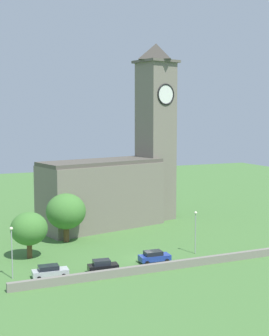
# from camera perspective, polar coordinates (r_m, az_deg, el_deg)

# --- Properties ---
(ground_plane) EXTENTS (200.00, 200.00, 0.00)m
(ground_plane) POSITION_cam_1_polar(r_m,az_deg,el_deg) (86.19, -2.95, -7.92)
(ground_plane) COLOR #477538
(church) EXTENTS (29.16, 14.19, 35.09)m
(church) POSITION_cam_1_polar(r_m,az_deg,el_deg) (93.54, -1.69, -0.49)
(church) COLOR slate
(church) RESTS_ON ground
(quay_barrier) EXTENTS (41.67, 0.70, 1.10)m
(quay_barrier) POSITION_cam_1_polar(r_m,az_deg,el_deg) (67.66, 3.34, -11.43)
(quay_barrier) COLOR gray
(quay_barrier) RESTS_ON ground
(car_silver) EXTENTS (4.77, 2.38, 1.64)m
(car_silver) POSITION_cam_1_polar(r_m,az_deg,el_deg) (65.63, -9.88, -11.81)
(car_silver) COLOR silver
(car_silver) RESTS_ON ground
(car_black) EXTENTS (4.21, 2.44, 1.81)m
(car_black) POSITION_cam_1_polar(r_m,az_deg,el_deg) (66.58, -3.75, -11.40)
(car_black) COLOR black
(car_black) RESTS_ON ground
(car_blue) EXTENTS (4.58, 2.50, 1.67)m
(car_blue) POSITION_cam_1_polar(r_m,az_deg,el_deg) (71.05, 2.32, -10.30)
(car_blue) COLOR #233D9E
(car_blue) RESTS_ON ground
(streetlamp_west_end) EXTENTS (0.44, 0.44, 6.83)m
(streetlamp_west_end) POSITION_cam_1_polar(r_m,az_deg,el_deg) (65.10, -14.17, -8.63)
(streetlamp_west_end) COLOR #9EA0A5
(streetlamp_west_end) RESTS_ON ground
(streetlamp_west_mid) EXTENTS (0.44, 0.44, 6.56)m
(streetlamp_west_mid) POSITION_cam_1_polar(r_m,az_deg,el_deg) (74.88, 7.15, -6.66)
(streetlamp_west_mid) COLOR #9EA0A5
(streetlamp_west_mid) RESTS_ON ground
(tree_riverside_east) EXTENTS (5.46, 5.46, 6.87)m
(tree_riverside_east) POSITION_cam_1_polar(r_m,az_deg,el_deg) (73.79, -12.24, -6.97)
(tree_riverside_east) COLOR brown
(tree_riverside_east) RESTS_ON ground
(tree_riverside_west) EXTENTS (6.59, 6.59, 8.14)m
(tree_riverside_west) POSITION_cam_1_polar(r_m,az_deg,el_deg) (81.75, -8.02, -5.06)
(tree_riverside_west) COLOR brown
(tree_riverside_west) RESTS_ON ground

